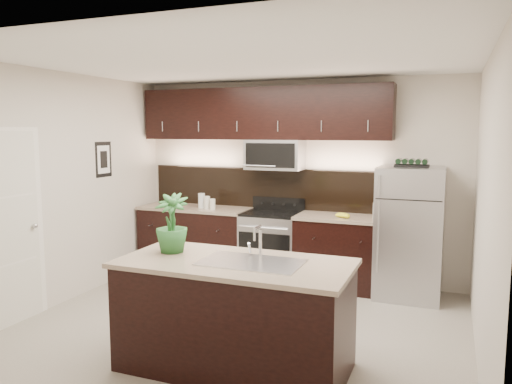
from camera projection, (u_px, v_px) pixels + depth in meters
ground at (240, 327)px, 5.16m from camera, size 4.50×4.50×0.00m
room_walls at (227, 164)px, 4.96m from camera, size 4.52×4.02×2.71m
counter_run at (258, 245)px, 6.83m from camera, size 3.51×0.65×0.94m
upper_fixtures at (264, 122)px, 6.75m from camera, size 3.49×0.40×1.66m
island at (235, 315)px, 4.23m from camera, size 1.96×0.96×0.94m
sink_faucet at (252, 260)px, 4.13m from camera, size 0.84×0.50×0.28m
refrigerator at (409, 233)px, 6.01m from camera, size 0.77×0.69×1.59m
wine_rack at (412, 163)px, 5.91m from camera, size 0.39×0.24×0.10m
plant at (172, 223)px, 4.45m from camera, size 0.36×0.36×0.53m
canisters at (206, 202)px, 6.96m from camera, size 0.30×0.17×0.21m
french_press at (377, 210)px, 6.13m from camera, size 0.11×0.11×0.30m
bananas at (340, 215)px, 6.28m from camera, size 0.24×0.22×0.06m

